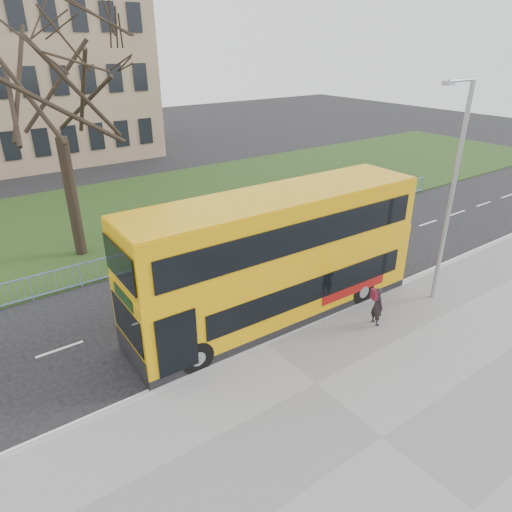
# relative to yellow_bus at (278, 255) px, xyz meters

# --- Properties ---
(ground) EXTENTS (120.00, 120.00, 0.00)m
(ground) POSITION_rel_yellow_bus_xyz_m (-1.52, 0.16, -2.62)
(ground) COLOR black
(ground) RESTS_ON ground
(pavement) EXTENTS (80.00, 10.50, 0.12)m
(pavement) POSITION_rel_yellow_bus_xyz_m (-1.52, -6.59, -2.56)
(pavement) COLOR slate
(pavement) RESTS_ON ground
(kerb) EXTENTS (80.00, 0.20, 0.14)m
(kerb) POSITION_rel_yellow_bus_xyz_m (-1.52, -1.39, -2.55)
(kerb) COLOR gray
(kerb) RESTS_ON ground
(grass_verge) EXTENTS (80.00, 15.40, 0.08)m
(grass_verge) POSITION_rel_yellow_bus_xyz_m (-1.52, 14.46, -2.58)
(grass_verge) COLOR #1E3814
(grass_verge) RESTS_ON ground
(guard_railing) EXTENTS (40.00, 0.12, 1.10)m
(guard_railing) POSITION_rel_yellow_bus_xyz_m (-1.52, 6.76, -2.07)
(guard_railing) COLOR #7D9CDE
(guard_railing) RESTS_ON ground
(bare_tree) EXTENTS (9.63, 9.63, 13.75)m
(bare_tree) POSITION_rel_yellow_bus_xyz_m (-4.52, 10.16, 4.34)
(bare_tree) COLOR black
(bare_tree) RESTS_ON grass_verge
(yellow_bus) EXTENTS (11.69, 3.00, 4.88)m
(yellow_bus) POSITION_rel_yellow_bus_xyz_m (0.00, 0.00, 0.00)
(yellow_bus) COLOR #DFA009
(yellow_bus) RESTS_ON ground
(pedestrian) EXTENTS (0.47, 0.62, 1.52)m
(pedestrian) POSITION_rel_yellow_bus_xyz_m (2.54, -2.79, -1.74)
(pedestrian) COLOR black
(pedestrian) RESTS_ON pavement
(street_lamp) EXTENTS (1.81, 0.23, 8.53)m
(street_lamp) POSITION_rel_yellow_bus_xyz_m (5.92, -2.84, 2.18)
(street_lamp) COLOR #919599
(street_lamp) RESTS_ON pavement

